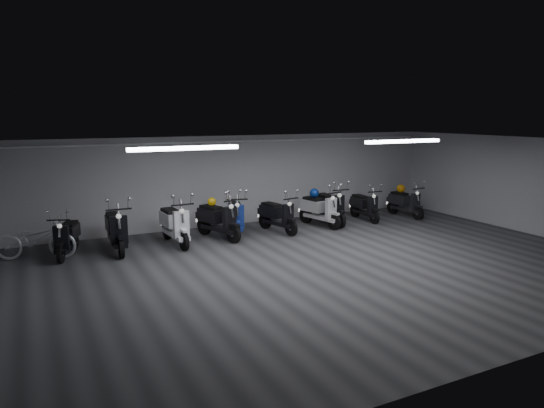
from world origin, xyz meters
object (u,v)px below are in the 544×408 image
scooter_0 (66,231)px  scooter_3 (218,213)px  scooter_1 (116,223)px  helmet_0 (212,202)px  scooter_5 (278,210)px  scooter_6 (320,204)px  helmet_2 (401,189)px  scooter_4 (236,211)px  helmet_1 (314,193)px  bicycle (35,235)px  scooter_2 (175,218)px  scooter_9 (406,198)px  scooter_7 (330,201)px  scooter_8 (365,201)px

scooter_0 → scooter_3: size_ratio=0.88×
scooter_1 → helmet_0: size_ratio=8.21×
scooter_1 → scooter_5: scooter_1 is taller
scooter_6 → helmet_2: 3.36m
scooter_4 → helmet_1: bearing=19.6°
bicycle → helmet_0: size_ratio=7.60×
scooter_0 → scooter_5: bearing=19.0°
scooter_6 → helmet_1: scooter_6 is taller
scooter_4 → scooter_6: size_ratio=1.01×
scooter_5 → helmet_0: (-1.94, 0.29, 0.35)m
scooter_2 → scooter_0: bearing=173.5°
scooter_9 → helmet_0: bearing=173.7°
scooter_5 → helmet_0: size_ratio=7.38×
scooter_7 → scooter_8: bearing=-1.1°
bicycle → scooter_3: bearing=-72.9°
scooter_1 → scooter_6: 6.14m
scooter_2 → helmet_1: scooter_2 is taller
scooter_1 → helmet_1: bearing=5.0°
scooter_2 → scooter_4: scooter_2 is taller
scooter_7 → helmet_1: (-0.54, 0.09, 0.29)m
helmet_2 → scooter_7: bearing=179.8°
helmet_2 → scooter_4: bearing=180.0°
scooter_0 → scooter_9: size_ratio=0.99×
scooter_0 → scooter_4: size_ratio=0.90×
scooter_9 → bicycle: size_ratio=0.93×
scooter_7 → scooter_1: bearing=-174.2°
scooter_3 → scooter_9: 6.74m
scooter_7 → scooter_9: scooter_7 is taller
scooter_8 → helmet_2: bearing=7.3°
scooter_5 → helmet_2: (4.87, 0.26, 0.27)m
scooter_5 → bicycle: 6.48m
bicycle → scooter_7: bearing=-70.5°
scooter_5 → helmet_2: bearing=-9.8°
scooter_7 → scooter_0: bearing=-175.3°
scooter_6 → helmet_1: 0.41m
scooter_1 → bicycle: 1.88m
scooter_2 → helmet_2: scooter_2 is taller
scooter_1 → scooter_5: (4.61, 0.01, -0.08)m
bicycle → helmet_1: bearing=-69.8°
scooter_7 → scooter_5: bearing=-169.1°
scooter_5 → helmet_0: bearing=158.7°
scooter_8 → helmet_2: (1.57, 0.09, 0.30)m
scooter_3 → scooter_6: size_ratio=1.04×
scooter_6 → scooter_3: bearing=168.9°
scooter_6 → bicycle: 8.00m
scooter_8 → bicycle: bearing=-176.0°
helmet_2 → scooter_9: bearing=-86.0°
scooter_3 → helmet_0: size_ratio=8.00×
scooter_9 → helmet_2: scooter_9 is taller
scooter_0 → helmet_2: size_ratio=6.09×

